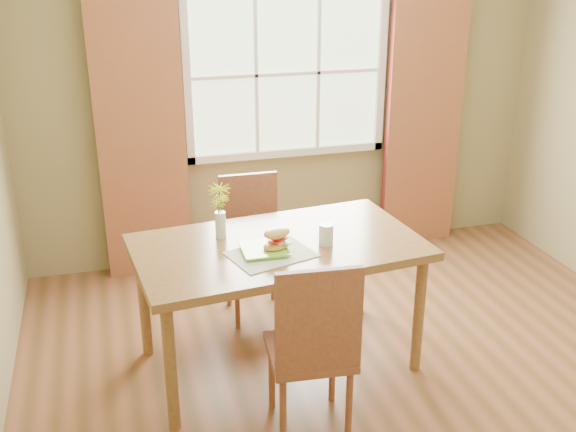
# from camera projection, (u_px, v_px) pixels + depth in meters

# --- Properties ---
(room) EXTENTS (4.24, 3.84, 2.74)m
(room) POSITION_uv_depth(u_px,v_px,m) (382.00, 162.00, 3.60)
(room) COLOR brown
(room) RESTS_ON ground
(window) EXTENTS (1.62, 0.06, 1.32)m
(window) POSITION_uv_depth(u_px,v_px,m) (287.00, 74.00, 5.21)
(window) COLOR #B2C998
(window) RESTS_ON room
(curtain_left) EXTENTS (0.65, 0.08, 2.20)m
(curtain_left) POSITION_uv_depth(u_px,v_px,m) (141.00, 138.00, 4.99)
(curtain_left) COLOR maroon
(curtain_left) RESTS_ON room
(curtain_right) EXTENTS (0.65, 0.08, 2.20)m
(curtain_right) POSITION_uv_depth(u_px,v_px,m) (424.00, 118.00, 5.57)
(curtain_right) COLOR maroon
(curtain_right) RESTS_ON room
(dining_table) EXTENTS (1.75, 1.09, 0.81)m
(dining_table) POSITION_uv_depth(u_px,v_px,m) (278.00, 256.00, 3.96)
(dining_table) COLOR olive
(dining_table) RESTS_ON room
(chair_near) EXTENTS (0.46, 0.46, 1.03)m
(chair_near) POSITION_uv_depth(u_px,v_px,m) (314.00, 344.00, 3.38)
(chair_near) COLOR brown
(chair_near) RESTS_ON room
(chair_far) EXTENTS (0.41, 0.41, 0.98)m
(chair_far) POSITION_uv_depth(u_px,v_px,m) (252.00, 239.00, 4.66)
(chair_far) COLOR brown
(chair_far) RESTS_ON room
(placemat) EXTENTS (0.52, 0.44, 0.01)m
(placemat) POSITION_uv_depth(u_px,v_px,m) (271.00, 254.00, 3.78)
(placemat) COLOR beige
(placemat) RESTS_ON dining_table
(plate) EXTENTS (0.26, 0.26, 0.01)m
(plate) POSITION_uv_depth(u_px,v_px,m) (264.00, 250.00, 3.81)
(plate) COLOR #7EC832
(plate) RESTS_ON placemat
(croissant_sandwich) EXTENTS (0.21, 0.18, 0.13)m
(croissant_sandwich) POSITION_uv_depth(u_px,v_px,m) (277.00, 239.00, 3.79)
(croissant_sandwich) COLOR gold
(croissant_sandwich) RESTS_ON plate
(water_glass) EXTENTS (0.08, 0.08, 0.13)m
(water_glass) POSITION_uv_depth(u_px,v_px,m) (326.00, 235.00, 3.89)
(water_glass) COLOR silver
(water_glass) RESTS_ON dining_table
(flower_vase) EXTENTS (0.13, 0.13, 0.33)m
(flower_vase) POSITION_uv_depth(u_px,v_px,m) (220.00, 206.00, 3.94)
(flower_vase) COLOR silver
(flower_vase) RESTS_ON dining_table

